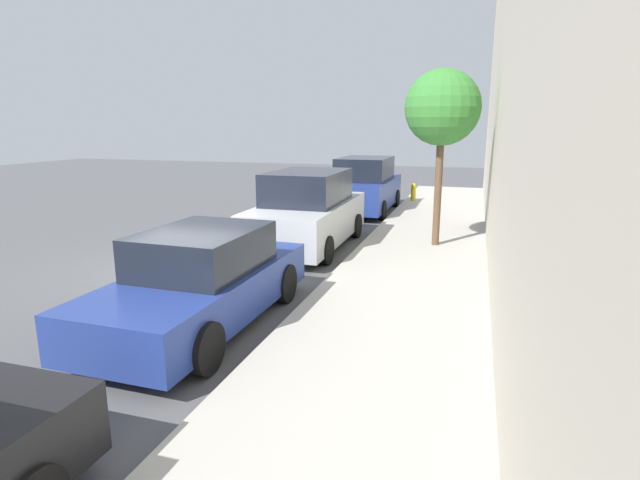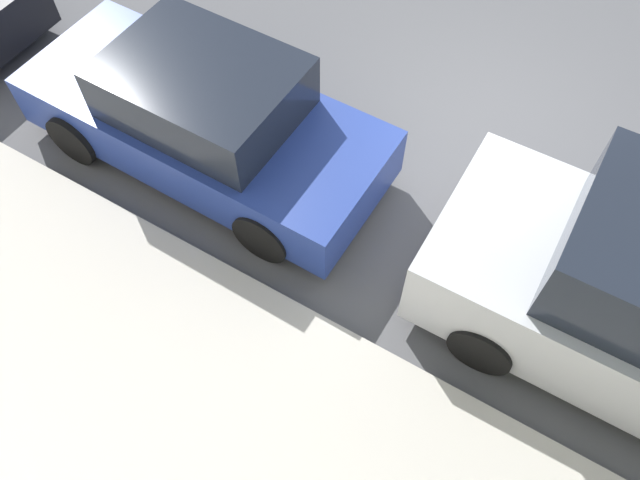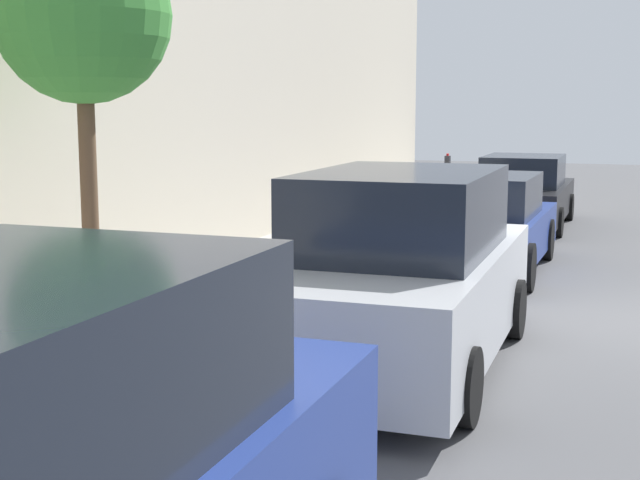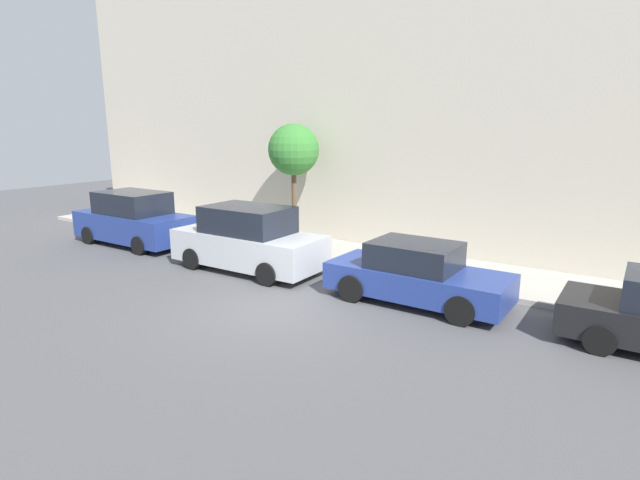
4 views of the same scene
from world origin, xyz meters
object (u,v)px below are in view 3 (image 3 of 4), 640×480
object	(u,v)px
parking_meter_near	(447,178)
street_tree	(82,17)
parked_suv_third	(401,275)
parked_sedan_nearest	(523,193)
parked_sedan_second	(483,226)

from	to	relation	value
parking_meter_near	street_tree	bearing A→B (deg)	83.19
parked_suv_third	parked_sedan_nearest	bearing A→B (deg)	-89.21
parked_sedan_second	street_tree	distance (m)	7.37
parked_sedan_nearest	parked_sedan_second	size ratio (longest dim) A/B	0.99
parked_sedan_nearest	parking_meter_near	xyz separation A→B (m)	(1.67, -0.03, 0.28)
parking_meter_near	parked_suv_third	bearing A→B (deg)	99.41
parking_meter_near	street_tree	world-z (taller)	street_tree
parked_suv_third	street_tree	size ratio (longest dim) A/B	1.12
parked_sedan_second	street_tree	world-z (taller)	street_tree
street_tree	parking_meter_near	bearing A→B (deg)	-96.81
parked_sedan_second	parked_sedan_nearest	bearing A→B (deg)	-89.40
street_tree	parked_suv_third	bearing A→B (deg)	-169.23
parked_sedan_second	parked_suv_third	bearing A→B (deg)	90.99
parked_sedan_nearest	parking_meter_near	bearing A→B (deg)	-1.10
parked_sedan_nearest	parked_suv_third	world-z (taller)	parked_suv_third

